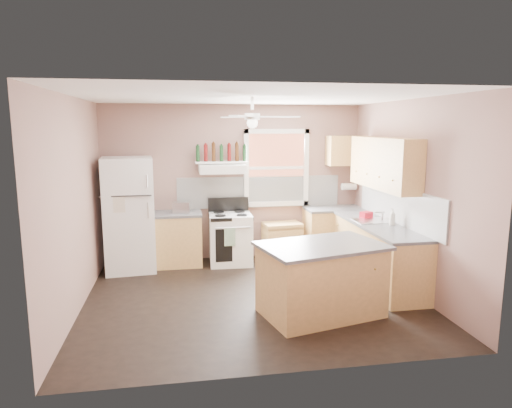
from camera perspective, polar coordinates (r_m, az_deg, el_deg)
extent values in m
plane|color=black|center=(6.43, -0.44, -11.53)|extent=(4.50, 4.50, 0.00)
plane|color=white|center=(6.00, -0.47, 13.25)|extent=(4.50, 4.50, 0.00)
cube|color=#856358|center=(8.06, -2.77, 2.72)|extent=(4.50, 0.05, 2.70)
cube|color=#856358|center=(6.81, 18.80, 0.93)|extent=(0.05, 4.00, 2.70)
cube|color=#856358|center=(6.14, -21.92, -0.17)|extent=(0.05, 4.00, 2.70)
cube|color=white|center=(8.11, 0.44, 1.53)|extent=(2.90, 0.03, 0.55)
cube|color=white|center=(7.08, 17.29, -0.11)|extent=(0.03, 2.60, 0.55)
cube|color=brown|center=(8.11, 2.54, 4.55)|extent=(1.00, 0.02, 1.20)
cube|color=white|center=(8.09, 2.58, 4.53)|extent=(1.16, 0.07, 1.36)
cube|color=white|center=(7.64, -15.58, -1.27)|extent=(0.84, 0.82, 1.84)
cube|color=#B28A4A|center=(7.85, -10.15, -4.44)|extent=(0.90, 0.60, 0.86)
cube|color=#4E4E51|center=(7.75, -10.25, -1.22)|extent=(0.92, 0.62, 0.04)
cube|color=silver|center=(7.69, -9.28, -0.44)|extent=(0.30, 0.21, 0.18)
cube|color=white|center=(7.81, -3.20, -4.37)|extent=(0.73, 0.67, 0.86)
cube|color=white|center=(7.73, -4.23, 4.43)|extent=(0.78, 0.50, 0.14)
cube|color=white|center=(7.84, -4.33, 5.23)|extent=(0.90, 0.26, 0.03)
cube|color=#B28A4A|center=(8.12, 3.28, -4.60)|extent=(0.68, 0.49, 0.65)
cube|color=#B28A4A|center=(8.30, 9.67, -3.65)|extent=(1.00, 0.60, 0.86)
cube|color=#B28A4A|center=(7.12, 14.93, -6.09)|extent=(0.60, 2.20, 0.86)
cube|color=#4E4E51|center=(8.21, 9.75, -0.59)|extent=(1.02, 0.62, 0.04)
cube|color=#4E4E51|center=(7.01, 15.01, -2.56)|extent=(0.62, 2.22, 0.04)
cube|color=silver|center=(7.18, 14.36, -2.11)|extent=(0.55, 0.45, 0.03)
cylinder|color=silver|center=(7.24, 15.54, -1.47)|extent=(0.03, 0.03, 0.14)
cube|color=#B28A4A|center=(7.12, 15.69, 4.93)|extent=(0.33, 1.80, 0.76)
cube|color=#B28A4A|center=(8.28, 10.97, 6.57)|extent=(0.60, 0.33, 0.52)
cylinder|color=white|center=(8.41, 11.52, 2.15)|extent=(0.26, 0.12, 0.12)
cube|color=#B28A4A|center=(5.80, 8.13, -9.49)|extent=(1.57, 1.20, 0.86)
cube|color=#4E4E51|center=(5.67, 8.24, -5.20)|extent=(1.67, 1.30, 0.04)
cylinder|color=white|center=(5.99, -0.47, 10.87)|extent=(0.20, 0.20, 0.08)
imported|color=silver|center=(6.93, 16.69, -1.58)|extent=(0.13, 0.13, 0.24)
cube|color=red|center=(7.38, 13.62, -1.33)|extent=(0.21, 0.18, 0.10)
cylinder|color=#143819|center=(7.81, -7.28, 6.26)|extent=(0.06, 0.06, 0.27)
cylinder|color=#590F0F|center=(7.81, -6.30, 6.36)|extent=(0.06, 0.06, 0.29)
cylinder|color=#3F230F|center=(7.82, -5.32, 6.45)|extent=(0.06, 0.06, 0.31)
cylinder|color=#143819|center=(7.83, -4.34, 6.33)|extent=(0.06, 0.06, 0.27)
cylinder|color=#590F0F|center=(7.85, -3.37, 6.42)|extent=(0.06, 0.06, 0.29)
cylinder|color=#3F230F|center=(7.86, -2.39, 6.50)|extent=(0.06, 0.06, 0.31)
cylinder|color=#143819|center=(7.88, -1.43, 6.37)|extent=(0.06, 0.06, 0.27)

